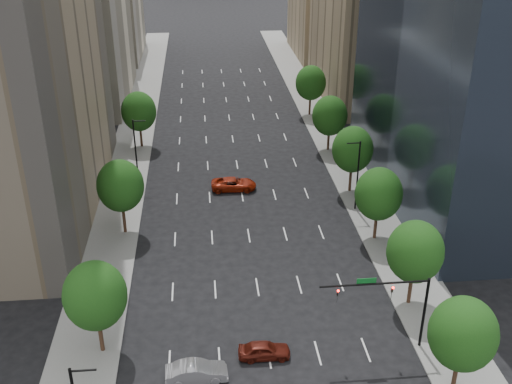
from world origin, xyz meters
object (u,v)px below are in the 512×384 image
object	(u,v)px
traffic_signal	(397,299)
car_maroon	(264,350)
car_silver	(197,372)
car_red_far	(234,184)

from	to	relation	value
traffic_signal	car_maroon	world-z (taller)	traffic_signal
car_maroon	car_silver	world-z (taller)	car_silver
car_maroon	car_silver	distance (m)	6.04
traffic_signal	car_red_far	distance (m)	34.24
traffic_signal	car_red_far	xyz separation A→B (m)	(-11.48, 31.96, -4.36)
car_silver	car_red_far	bearing A→B (deg)	-11.09
car_red_far	traffic_signal	bearing A→B (deg)	-157.94
car_silver	car_red_far	xyz separation A→B (m)	(5.11, 34.12, -0.01)
car_silver	car_red_far	size ratio (longest dim) A/B	0.85
traffic_signal	car_maroon	distance (m)	11.80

